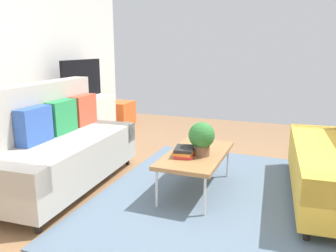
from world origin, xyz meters
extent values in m
plane|color=#936B47|center=(0.00, 0.00, 0.00)|extent=(7.68, 7.68, 0.00)
cube|color=slate|center=(0.14, -0.12, 0.01)|extent=(2.90, 2.20, 0.01)
cube|color=#B2ADA3|center=(-0.21, 1.43, 0.32)|extent=(1.95, 0.95, 0.44)
cube|color=#B2ADA3|center=(-0.23, 1.75, 0.82)|extent=(1.91, 0.31, 0.56)
cube|color=#B2ADA3|center=(0.64, 1.48, 0.43)|extent=(0.25, 0.85, 0.22)
cube|color=#B2ADA3|center=(-1.06, 1.38, 0.43)|extent=(0.25, 0.85, 0.22)
cylinder|color=black|center=(0.68, 1.14, 0.05)|extent=(0.05, 0.05, 0.10)
cylinder|color=black|center=(-1.06, 1.04, 0.05)|extent=(0.05, 0.05, 0.10)
cylinder|color=black|center=(0.64, 1.82, 0.05)|extent=(0.05, 0.05, 0.10)
cube|color=#D84C33|center=(0.45, 1.61, 0.72)|extent=(0.41, 0.16, 0.36)
cube|color=#288C4C|center=(0.00, 1.59, 0.72)|extent=(0.41, 0.16, 0.36)
cube|color=#3359B2|center=(-0.45, 1.56, 0.72)|extent=(0.41, 0.16, 0.36)
cube|color=gold|center=(1.34, -1.21, 0.43)|extent=(0.26, 0.85, 0.22)
cylinder|color=black|center=(-0.40, -0.99, 0.05)|extent=(0.05, 0.05, 0.10)
cylinder|color=black|center=(1.33, -0.87, 0.05)|extent=(0.05, 0.05, 0.10)
cube|color=#9E7042|center=(0.19, 0.08, 0.40)|extent=(1.10, 0.56, 0.04)
cylinder|color=silver|center=(-0.31, 0.31, 0.19)|extent=(0.02, 0.02, 0.38)
cylinder|color=silver|center=(0.69, 0.31, 0.19)|extent=(0.02, 0.02, 0.38)
cylinder|color=silver|center=(-0.31, -0.15, 0.19)|extent=(0.02, 0.02, 0.38)
cylinder|color=silver|center=(0.69, -0.15, 0.19)|extent=(0.02, 0.02, 0.38)
cube|color=silver|center=(1.62, 2.46, 0.32)|extent=(1.40, 0.44, 0.64)
cube|color=black|center=(1.62, 2.44, 0.66)|extent=(0.36, 0.20, 0.04)
cube|color=black|center=(1.62, 2.44, 0.98)|extent=(1.00, 0.05, 0.60)
cube|color=orange|center=(2.72, 2.36, 0.22)|extent=(0.52, 0.40, 0.44)
cylinder|color=brown|center=(0.13, 0.02, 0.47)|extent=(0.16, 0.16, 0.10)
sphere|color=#2D7233|center=(0.13, 0.02, 0.63)|extent=(0.26, 0.26, 0.26)
cube|color=red|center=(0.04, 0.17, 0.43)|extent=(0.27, 0.23, 0.03)
cube|color=orange|center=(0.04, 0.17, 0.46)|extent=(0.25, 0.19, 0.03)
cube|color=#262626|center=(0.04, 0.17, 0.49)|extent=(0.27, 0.22, 0.03)
cylinder|color=silver|center=(1.04, 2.51, 0.73)|extent=(0.09, 0.09, 0.18)
cylinder|color=#B24C4C|center=(1.19, 2.51, 0.72)|extent=(0.08, 0.08, 0.17)
cylinder|color=#262626|center=(1.33, 2.42, 0.75)|extent=(0.05, 0.05, 0.23)
cylinder|color=#262626|center=(1.44, 2.42, 0.75)|extent=(0.05, 0.05, 0.23)
cylinder|color=orange|center=(1.54, 2.42, 0.76)|extent=(0.04, 0.04, 0.23)
camera|label=1|loc=(-3.00, -0.84, 1.47)|focal=36.26mm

